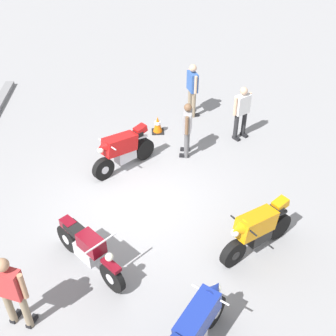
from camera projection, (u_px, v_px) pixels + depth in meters
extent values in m
plane|color=gray|center=(136.00, 207.00, 9.99)|extent=(40.00, 40.00, 0.00)
cylinder|color=black|center=(112.00, 277.00, 7.92)|extent=(0.56, 0.52, 0.64)
cylinder|color=black|center=(68.00, 238.00, 8.73)|extent=(0.56, 0.52, 0.64)
cylinder|color=silver|center=(112.00, 277.00, 7.92)|extent=(0.26, 0.25, 0.22)
cylinder|color=silver|center=(68.00, 238.00, 8.73)|extent=(0.26, 0.25, 0.22)
cube|color=silver|center=(87.00, 252.00, 8.29)|extent=(0.60, 0.58, 0.32)
cube|color=maroon|center=(91.00, 243.00, 7.94)|extent=(0.63, 0.61, 0.30)
cube|color=maroon|center=(111.00, 265.00, 7.71)|extent=(0.43, 0.41, 0.08)
cube|color=black|center=(77.00, 231.00, 8.18)|extent=(0.62, 0.59, 0.12)
cube|color=maroon|center=(68.00, 224.00, 8.36)|extent=(0.39, 0.38, 0.18)
cylinder|color=silver|center=(82.00, 239.00, 8.64)|extent=(0.49, 0.45, 0.16)
cylinder|color=silver|center=(101.00, 243.00, 7.61)|extent=(0.50, 0.54, 0.04)
sphere|color=silver|center=(109.00, 257.00, 7.60)|extent=(0.16, 0.16, 0.16)
cylinder|color=black|center=(214.00, 311.00, 7.35)|extent=(0.57, 0.50, 0.60)
cylinder|color=silver|center=(214.00, 311.00, 7.35)|extent=(0.28, 0.27, 0.21)
cube|color=navy|center=(198.00, 318.00, 6.68)|extent=(1.00, 0.89, 0.57)
cone|color=navy|center=(214.00, 290.00, 6.93)|extent=(0.49, 0.49, 0.39)
cube|color=black|center=(184.00, 334.00, 6.37)|extent=(0.63, 0.58, 0.12)
cylinder|color=silver|center=(210.00, 295.00, 6.82)|extent=(0.46, 0.57, 0.04)
sphere|color=silver|center=(217.00, 288.00, 7.01)|extent=(0.16, 0.16, 0.16)
cylinder|color=black|center=(103.00, 169.00, 10.71)|extent=(0.51, 0.56, 0.60)
cylinder|color=black|center=(143.00, 149.00, 11.45)|extent=(0.56, 0.60, 0.60)
cylinder|color=silver|center=(103.00, 169.00, 10.71)|extent=(0.27, 0.28, 0.21)
cylinder|color=silver|center=(143.00, 149.00, 11.45)|extent=(0.27, 0.28, 0.21)
cube|color=silver|center=(125.00, 155.00, 11.05)|extent=(0.57, 0.61, 0.32)
cube|color=red|center=(120.00, 144.00, 10.73)|extent=(0.91, 0.99, 0.57)
cone|color=red|center=(103.00, 147.00, 10.35)|extent=(0.49, 0.49, 0.39)
cube|color=black|center=(132.00, 136.00, 10.91)|extent=(0.58, 0.63, 0.12)
cube|color=red|center=(140.00, 129.00, 11.03)|extent=(0.39, 0.41, 0.23)
cylinder|color=silver|center=(137.00, 135.00, 11.15)|extent=(0.32, 0.36, 0.17)
cylinder|color=silver|center=(141.00, 137.00, 11.06)|extent=(0.32, 0.36, 0.17)
cylinder|color=silver|center=(107.00, 144.00, 10.42)|extent=(0.56, 0.48, 0.04)
sphere|color=silver|center=(100.00, 150.00, 10.34)|extent=(0.16, 0.16, 0.16)
cylinder|color=black|center=(233.00, 253.00, 8.42)|extent=(0.47, 0.59, 0.60)
cylinder|color=black|center=(278.00, 225.00, 9.07)|extent=(0.52, 0.62, 0.60)
cylinder|color=black|center=(233.00, 253.00, 8.42)|extent=(0.27, 0.27, 0.21)
cylinder|color=black|center=(278.00, 225.00, 9.07)|extent=(0.27, 0.27, 0.21)
cube|color=black|center=(258.00, 234.00, 8.71)|extent=(0.54, 0.62, 0.32)
cube|color=orange|center=(256.00, 223.00, 8.40)|extent=(0.85, 1.02, 0.57)
cone|color=orange|center=(238.00, 229.00, 8.06)|extent=(0.48, 0.48, 0.39)
cube|color=black|center=(270.00, 213.00, 8.55)|extent=(0.55, 0.64, 0.12)
cube|color=orange|center=(280.00, 204.00, 8.65)|extent=(0.37, 0.41, 0.23)
cylinder|color=black|center=(274.00, 209.00, 8.78)|extent=(0.29, 0.38, 0.17)
cylinder|color=black|center=(280.00, 213.00, 8.68)|extent=(0.29, 0.38, 0.17)
cylinder|color=black|center=(243.00, 225.00, 8.11)|extent=(0.60, 0.42, 0.04)
sphere|color=silver|center=(235.00, 233.00, 8.05)|extent=(0.16, 0.16, 0.16)
cylinder|color=#59595B|center=(187.00, 139.00, 11.68)|extent=(0.15, 0.15, 0.78)
cube|color=black|center=(185.00, 149.00, 11.89)|extent=(0.14, 0.27, 0.08)
cylinder|color=#59595B|center=(186.00, 145.00, 11.43)|extent=(0.15, 0.15, 0.78)
cube|color=black|center=(184.00, 156.00, 11.64)|extent=(0.14, 0.27, 0.08)
cube|color=#99999E|center=(188.00, 121.00, 11.15)|extent=(0.47, 0.29, 0.55)
cylinder|color=brown|center=(188.00, 116.00, 11.36)|extent=(0.10, 0.10, 0.52)
cylinder|color=brown|center=(187.00, 126.00, 10.93)|extent=(0.10, 0.10, 0.52)
sphere|color=brown|center=(188.00, 107.00, 10.91)|extent=(0.21, 0.21, 0.21)
cylinder|color=gray|center=(194.00, 105.00, 13.23)|extent=(0.16, 0.16, 0.85)
cube|color=black|center=(195.00, 115.00, 13.47)|extent=(0.16, 0.28, 0.08)
cylinder|color=gray|center=(190.00, 100.00, 13.48)|extent=(0.16, 0.16, 0.85)
cube|color=black|center=(191.00, 110.00, 13.73)|extent=(0.16, 0.28, 0.08)
cube|color=#3359A5|center=(193.00, 82.00, 12.93)|extent=(0.52, 0.33, 0.60)
cylinder|color=#D8AD8C|center=(196.00, 85.00, 12.70)|extent=(0.11, 0.11, 0.56)
cylinder|color=#D8AD8C|center=(189.00, 77.00, 13.13)|extent=(0.11, 0.11, 0.56)
sphere|color=#D8AD8C|center=(193.00, 68.00, 12.66)|extent=(0.23, 0.23, 0.23)
cylinder|color=#262628|center=(236.00, 127.00, 12.19)|extent=(0.18, 0.18, 0.80)
cube|color=black|center=(236.00, 138.00, 12.37)|extent=(0.27, 0.22, 0.08)
cylinder|color=#262628|center=(244.00, 124.00, 12.34)|extent=(0.18, 0.18, 0.80)
cube|color=black|center=(244.00, 135.00, 12.51)|extent=(0.27, 0.22, 0.08)
cube|color=silver|center=(242.00, 104.00, 11.85)|extent=(0.43, 0.50, 0.57)
cylinder|color=#D8AD8C|center=(235.00, 107.00, 11.72)|extent=(0.12, 0.12, 0.54)
cylinder|color=#D8AD8C|center=(249.00, 101.00, 11.97)|extent=(0.12, 0.12, 0.54)
sphere|color=#D8AD8C|center=(244.00, 91.00, 11.60)|extent=(0.22, 0.22, 0.22)
cylinder|color=gray|center=(26.00, 311.00, 7.21)|extent=(0.17, 0.17, 0.83)
cube|color=black|center=(32.00, 321.00, 7.48)|extent=(0.28, 0.19, 0.08)
cylinder|color=gray|center=(9.00, 307.00, 7.29)|extent=(0.17, 0.17, 0.83)
cube|color=black|center=(16.00, 316.00, 7.56)|extent=(0.28, 0.19, 0.08)
cube|color=#B23333|center=(8.00, 283.00, 6.82)|extent=(0.37, 0.52, 0.59)
cylinder|color=tan|center=(23.00, 286.00, 6.75)|extent=(0.12, 0.12, 0.56)
sphere|color=tan|center=(2.00, 265.00, 6.56)|extent=(0.23, 0.23, 0.23)
cube|color=black|center=(158.00, 132.00, 12.72)|extent=(0.36, 0.36, 0.03)
cone|color=orange|center=(158.00, 124.00, 12.56)|extent=(0.28, 0.28, 0.50)
cylinder|color=white|center=(158.00, 123.00, 12.53)|extent=(0.19, 0.19, 0.08)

